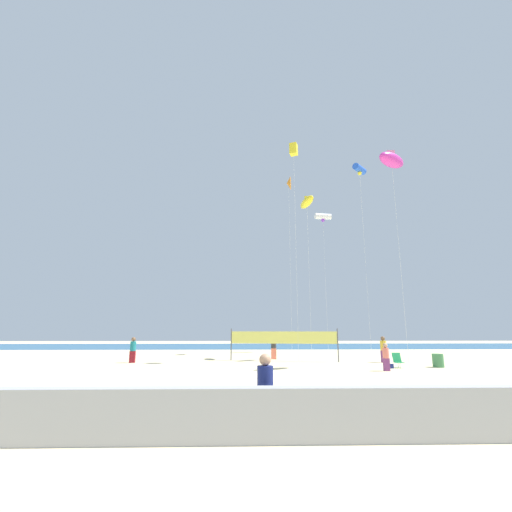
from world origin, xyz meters
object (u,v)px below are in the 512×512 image
Objects in this scene: kite_orange_delta at (289,183)px; kite_blue_tube at (359,170)px; beachgoer_mustard_shirt at (383,348)px; folding_beach_chair at (398,360)px; kite_white_tube at (323,217)px; beachgoer_charcoal_shirt at (274,346)px; toddler_figure at (289,408)px; volleyball_net at (283,339)px; kite_yellow_box at (294,150)px; beachgoer_teal_shirt at (133,349)px; trash_barrel at (438,360)px; beach_handbag at (391,366)px; mother_figure at (265,388)px; kite_yellow_inflatable at (307,202)px; beachgoer_coral_shirt at (386,356)px; kite_magenta_inflatable at (392,160)px.

kite_blue_tube is (5.30, -7.11, -1.74)m from kite_orange_delta.
folding_beach_chair is at bearing 138.55° from beachgoer_mustard_shirt.
beachgoer_charcoal_shirt is at bearing -125.23° from kite_white_tube.
toddler_figure is 15.98m from folding_beach_chair.
kite_orange_delta reaches higher than beachgoer_charcoal_shirt.
volleyball_net is 18.41m from kite_white_tube.
beachgoer_teal_shirt is at bearing 179.05° from kite_yellow_box.
volleyball_net is at bearing 63.54° from beachgoer_charcoal_shirt.
trash_barrel is at bearing -78.36° from kite_white_tube.
mother_figure is at bearing -122.30° from beach_handbag.
beachgoer_teal_shirt is (-8.55, 17.49, 0.05)m from mother_figure.
beachgoer_mustard_shirt is 0.10× the size of kite_orange_delta.
kite_yellow_inflatable is 5.29m from kite_blue_tube.
beachgoer_teal_shirt is 18.61m from kite_yellow_inflatable.
beachgoer_charcoal_shirt is (1.80, 20.41, 0.08)m from mother_figure.
beachgoer_coral_shirt is 0.83× the size of beachgoer_charcoal_shirt.
kite_orange_delta is at bearing 98.40° from kite_yellow_inflatable.
toddler_figure is 0.54× the size of beachgoer_coral_shirt.
volleyball_net is 0.43× the size of kite_orange_delta.
trash_barrel is at bearing -59.16° from kite_orange_delta.
kite_orange_delta reaches higher than beachgoer_coral_shirt.
kite_white_tube is (-1.16, 16.44, 1.31)m from kite_magenta_inflatable.
kite_magenta_inflatable is at bearing 142.78° from beachgoer_teal_shirt.
kite_yellow_box is (2.76, 17.25, 16.17)m from toddler_figure.
beachgoer_coral_shirt is at bearing 79.95° from beachgoer_charcoal_shirt.
beachgoer_charcoal_shirt is at bearing 171.80° from beachgoer_teal_shirt.
toddler_figure is 0.06× the size of kite_magenta_inflatable.
mother_figure is 0.11× the size of kite_white_tube.
beachgoer_coral_shirt is 8.56m from volleyball_net.
beachgoer_charcoal_shirt is 2.04m from volleyball_net.
kite_orange_delta is (-5.48, 9.17, 16.71)m from beachgoer_mustard_shirt.
kite_blue_tube is (-2.26, 5.55, 15.55)m from trash_barrel.
beachgoer_coral_shirt is 2.37m from folding_beach_chair.
volleyball_net is at bearing 138.25° from beach_handbag.
beachgoer_mustard_shirt is 3.71m from folding_beach_chair.
folding_beach_chair is at bearing 143.67° from beachgoer_teal_shirt.
toddler_figure is at bearing -128.81° from trash_barrel.
beach_handbag is 17.70m from kite_yellow_box.
kite_yellow_box is at bearing 156.97° from trash_barrel.
beachgoer_teal_shirt is at bearing 173.76° from beachgoer_coral_shirt.
volleyball_net reaches higher than mother_figure.
mother_figure is at bearing -100.94° from kite_yellow_box.
folding_beach_chair is at bearing -176.87° from trash_barrel.
kite_white_tube is 0.90× the size of kite_yellow_box.
mother_figure is 1.92× the size of folding_beach_chair.
kite_blue_tube is at bearing 86.39° from toddler_figure.
trash_barrel is at bearing 14.57° from kite_magenta_inflatable.
kite_orange_delta is at bearing 120.84° from trash_barrel.
kite_yellow_box is (-6.20, 0.03, 15.63)m from beachgoer_mustard_shirt.
kite_yellow_box is at bearing 72.54° from beachgoer_charcoal_shirt.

